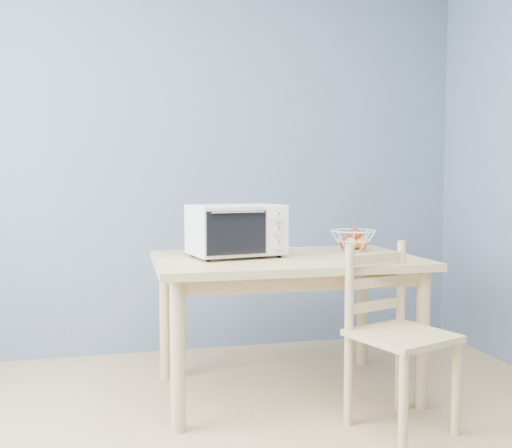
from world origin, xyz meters
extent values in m
cube|color=slate|center=(0.00, 2.25, 1.30)|extent=(4.00, 0.01, 2.60)
cube|color=tan|center=(0.48, 1.32, 0.73)|extent=(1.40, 0.90, 0.04)
cylinder|color=tan|center=(-0.14, 0.95, 0.35)|extent=(0.07, 0.07, 0.71)
cylinder|color=tan|center=(1.10, 0.95, 0.35)|extent=(0.07, 0.07, 0.71)
cylinder|color=tan|center=(-0.14, 1.69, 0.35)|extent=(0.07, 0.07, 0.71)
cylinder|color=tan|center=(1.10, 1.69, 0.35)|extent=(0.07, 0.07, 0.71)
cube|color=silver|center=(0.22, 1.37, 0.90)|extent=(0.53, 0.41, 0.27)
cube|color=black|center=(0.16, 1.35, 0.90)|extent=(0.36, 0.33, 0.21)
cube|color=black|center=(0.19, 1.19, 0.90)|extent=(0.32, 0.07, 0.22)
cylinder|color=silver|center=(0.19, 1.17, 1.01)|extent=(0.28, 0.07, 0.01)
cube|color=silver|center=(0.42, 1.25, 0.90)|extent=(0.13, 0.03, 0.24)
cylinder|color=black|center=(0.04, 1.21, 0.76)|extent=(0.03, 0.03, 0.02)
cylinder|color=black|center=(0.44, 1.29, 0.76)|extent=(0.03, 0.03, 0.02)
cylinder|color=black|center=(0.00, 1.45, 0.76)|extent=(0.03, 0.03, 0.02)
cylinder|color=black|center=(0.39, 1.53, 0.76)|extent=(0.03, 0.03, 0.02)
cylinder|color=silver|center=(0.42, 1.23, 0.97)|extent=(0.05, 0.03, 0.05)
cylinder|color=silver|center=(0.42, 1.23, 0.90)|extent=(0.05, 0.03, 0.05)
cylinder|color=silver|center=(0.42, 1.23, 0.82)|extent=(0.05, 0.03, 0.05)
torus|color=white|center=(0.94, 1.48, 0.87)|extent=(0.34, 0.34, 0.01)
torus|color=white|center=(0.94, 1.48, 0.81)|extent=(0.27, 0.27, 0.01)
torus|color=white|center=(0.94, 1.48, 0.76)|extent=(0.16, 0.16, 0.01)
sphere|color=red|center=(0.91, 1.49, 0.80)|extent=(0.08, 0.08, 0.08)
sphere|color=orange|center=(0.98, 1.46, 0.80)|extent=(0.08, 0.08, 0.08)
sphere|color=#E5B259|center=(0.95, 1.53, 0.79)|extent=(0.08, 0.08, 0.08)
sphere|color=red|center=(0.95, 1.47, 0.85)|extent=(0.08, 0.08, 0.08)
sphere|color=#E5B259|center=(0.91, 1.44, 0.80)|extent=(0.07, 0.07, 0.07)
cube|color=tan|center=(0.87, 0.73, 0.44)|extent=(0.51, 0.51, 0.03)
cylinder|color=tan|center=(0.77, 0.51, 0.22)|extent=(0.04, 0.04, 0.43)
cylinder|color=tan|center=(1.09, 0.63, 0.22)|extent=(0.04, 0.04, 0.43)
cylinder|color=tan|center=(0.65, 0.84, 0.22)|extent=(0.04, 0.04, 0.43)
cylinder|color=tan|center=(0.98, 0.95, 0.22)|extent=(0.04, 0.04, 0.43)
cylinder|color=tan|center=(0.65, 0.84, 0.65)|extent=(0.04, 0.04, 0.43)
cylinder|color=tan|center=(0.98, 0.95, 0.65)|extent=(0.04, 0.04, 0.43)
cube|color=tan|center=(0.82, 0.89, 0.55)|extent=(0.33, 0.13, 0.05)
cube|color=tan|center=(0.82, 0.89, 0.67)|extent=(0.33, 0.13, 0.05)
cube|color=tan|center=(0.82, 0.89, 0.78)|extent=(0.33, 0.13, 0.05)
camera|label=1|loc=(-0.37, -1.63, 1.14)|focal=40.00mm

